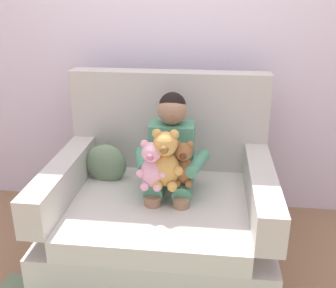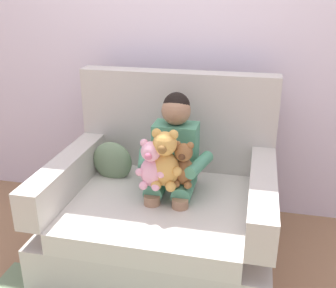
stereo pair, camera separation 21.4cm
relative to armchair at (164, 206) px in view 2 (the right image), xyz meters
The scene contains 8 objects.
ground_plane 0.32m from the armchair, 90.00° to the right, with size 8.00×8.00×0.00m, color #936D4C.
back_wall 1.20m from the armchair, 90.00° to the left, with size 6.00×0.10×2.60m, color silver.
armchair is the anchor object (origin of this frame).
seated_child 0.32m from the armchair, 34.14° to the left, with size 0.45×0.39×0.82m.
plush_pink 0.38m from the armchair, 102.09° to the right, with size 0.16×0.13×0.28m.
plush_brown 0.37m from the armchair, 37.32° to the right, with size 0.15×0.12×0.26m.
plush_honey 0.39m from the armchair, 75.02° to the right, with size 0.20×0.16×0.34m.
throw_pillow 0.44m from the armchair, 160.19° to the left, with size 0.26×0.12×0.26m, color slate.
Camera 2 is at (0.49, -1.99, 1.55)m, focal length 42.62 mm.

